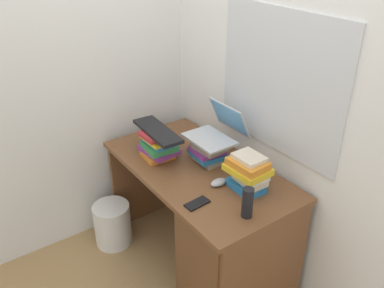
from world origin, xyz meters
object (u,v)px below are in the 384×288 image
book_stack_tall (209,150)px  laptop (218,130)px  book_stack_side (248,172)px  wastebasket (113,224)px  book_stack_keyboard_riser (158,145)px  keyboard (157,131)px  cell_phone (197,203)px  mug (161,134)px  water_bottle (247,203)px  desk (226,240)px  computer_mouse (219,182)px

book_stack_tall → laptop: bearing=89.7°
book_stack_side → wastebasket: 1.19m
book_stack_keyboard_riser → keyboard: bearing=-100.5°
book_stack_tall → wastebasket: (-0.46, -0.51, -0.66)m
cell_phone → mug: bearing=159.3°
book_stack_side → water_bottle: book_stack_side is taller
desk → book_stack_side: size_ratio=5.26×
book_stack_side → computer_mouse: book_stack_side is taller
book_stack_keyboard_riser → book_stack_side: 0.63m
desk → cell_phone: size_ratio=9.38×
book_stack_tall → book_stack_keyboard_riser: bearing=-133.2°
computer_mouse → book_stack_keyboard_riser: bearing=-166.2°
water_bottle → cell_phone: 0.28m
desk → keyboard: bearing=-169.3°
book_stack_tall → water_bottle: water_bottle is taller
wastebasket → book_stack_side: bearing=31.1°
computer_mouse → wastebasket: computer_mouse is taller
keyboard → computer_mouse: (0.47, 0.12, -0.17)m
laptop → cell_phone: 0.54m
keyboard → book_stack_side: bearing=24.2°
book_stack_keyboard_riser → computer_mouse: book_stack_keyboard_riser is taller
laptop → mug: bearing=-157.3°
book_stack_tall → book_stack_keyboard_riser: book_stack_keyboard_riser is taller
book_stack_keyboard_riser → mug: bearing=144.9°
laptop → computer_mouse: 0.36m
book_stack_keyboard_riser → book_stack_side: (0.59, 0.22, 0.02)m
computer_mouse → mug: 0.65m
laptop → mug: size_ratio=2.57×
book_stack_keyboard_riser → computer_mouse: size_ratio=2.38×
cell_phone → keyboard: bearing=166.9°
laptop → mug: laptop is taller
book_stack_side → cell_phone: size_ratio=1.78×
book_stack_keyboard_riser → water_bottle: bearing=4.3°
book_stack_side → wastebasket: (-0.83, -0.50, -0.69)m
mug → water_bottle: 0.96m
book_stack_tall → laptop: size_ratio=0.73×
book_stack_keyboard_riser → water_bottle: (0.77, 0.06, -0.00)m
desk → water_bottle: 0.47m
mug → cell_phone: bearing=-16.8°
water_bottle → wastebasket: bearing=-161.7°
book_stack_tall → water_bottle: size_ratio=1.37×
water_bottle → cell_phone: (-0.23, -0.15, -0.08)m
book_stack_tall → book_stack_side: (0.37, -0.01, 0.04)m
book_stack_keyboard_riser → mug: 0.23m
book_stack_side → cell_phone: 0.33m
book_stack_side → keyboard: book_stack_side is taller
keyboard → mug: bearing=147.6°
wastebasket → water_bottle: bearing=18.3°
mug → laptop: bearing=22.7°
book_stack_tall → book_stack_side: bearing=-1.5°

